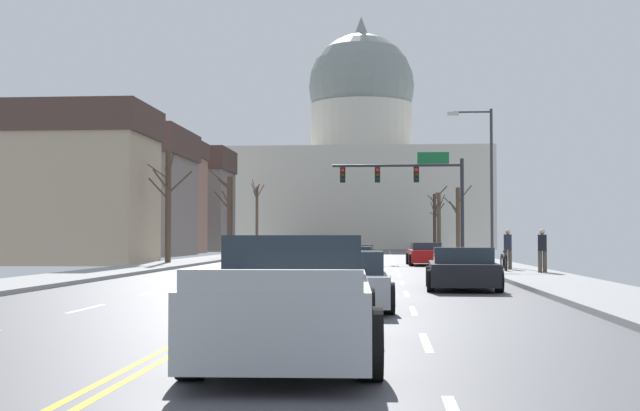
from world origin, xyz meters
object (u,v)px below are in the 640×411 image
(pickup_truck_near_05, at_px, (292,301))
(pedestrian_00, at_px, (542,248))
(pedestrian_01, at_px, (508,247))
(sedan_near_02, at_px, (351,263))
(sedan_near_00, at_px, (425,254))
(signal_gantry, at_px, (414,182))
(sedan_near_04, at_px, (345,281))
(sedan_oncoming_01, at_px, (284,248))
(street_lamp_right, at_px, (486,172))
(sedan_near_01, at_px, (355,258))
(sedan_oncoming_00, at_px, (316,251))
(sedan_near_03, at_px, (462,270))
(bicycle_parked, at_px, (504,262))

(pickup_truck_near_05, distance_m, pedestrian_00, 23.57)
(pedestrian_01, bearing_deg, sedan_near_02, -142.23)
(sedan_near_02, bearing_deg, pedestrian_01, 37.77)
(sedan_near_02, bearing_deg, sedan_near_00, 75.95)
(signal_gantry, bearing_deg, sedan_near_04, -94.76)
(sedan_near_02, relative_size, sedan_oncoming_01, 1.03)
(sedan_near_02, bearing_deg, street_lamp_right, 57.46)
(sedan_near_01, bearing_deg, sedan_near_04, -88.65)
(pickup_truck_near_05, bearing_deg, sedan_near_04, 87.23)
(sedan_oncoming_01, bearing_deg, sedan_near_04, -81.64)
(sedan_near_02, bearing_deg, sedan_near_04, -88.41)
(street_lamp_right, xyz_separation_m, sedan_oncoming_01, (-13.09, 25.88, -4.13))
(sedan_near_01, xyz_separation_m, sedan_near_04, (0.48, -20.23, 0.02))
(pedestrian_00, bearing_deg, sedan_near_00, 108.00)
(signal_gantry, relative_size, street_lamp_right, 1.03)
(pickup_truck_near_05, bearing_deg, sedan_oncoming_00, 94.28)
(sedan_oncoming_01, bearing_deg, sedan_near_02, -79.12)
(sedan_near_02, relative_size, sedan_near_03, 1.01)
(signal_gantry, relative_size, pedestrian_00, 4.63)
(sedan_near_03, relative_size, sedan_near_04, 0.95)
(sedan_near_00, bearing_deg, pickup_truck_near_05, -95.68)
(sedan_near_02, relative_size, sedan_oncoming_00, 0.94)
(sedan_near_03, bearing_deg, sedan_near_01, 105.05)
(pedestrian_01, height_order, bicycle_parked, pedestrian_01)
(sedan_near_04, bearing_deg, sedan_oncoming_01, 98.36)
(sedan_near_02, xyz_separation_m, sedan_near_03, (3.53, -6.77, 0.02))
(signal_gantry, bearing_deg, sedan_oncoming_01, 120.38)
(pedestrian_01, bearing_deg, signal_gantry, 104.53)
(sedan_near_04, xyz_separation_m, pedestrian_00, (7.05, 15.17, 0.51))
(pickup_truck_near_05, bearing_deg, pedestrian_00, 71.71)
(signal_gantry, height_order, pedestrian_00, signal_gantry)
(sedan_near_01, xyz_separation_m, sedan_near_02, (0.10, -6.71, -0.01))
(sedan_oncoming_00, distance_m, bicycle_parked, 24.33)
(signal_gantry, xyz_separation_m, sedan_near_03, (0.46, -25.52, -4.24))
(pickup_truck_near_05, height_order, sedan_oncoming_01, pickup_truck_near_05)
(sedan_near_00, distance_m, sedan_oncoming_01, 24.13)
(sedan_near_02, relative_size, pedestrian_01, 2.56)
(sedan_near_02, xyz_separation_m, sedan_near_04, (0.38, -13.52, 0.03))
(sedan_near_02, distance_m, sedan_near_03, 7.64)
(sedan_near_01, xyz_separation_m, pedestrian_00, (7.52, -5.05, 0.52))
(signal_gantry, xyz_separation_m, sedan_oncoming_00, (-6.52, 7.10, -4.24))
(sedan_near_01, bearing_deg, sedan_near_02, -89.15)
(sedan_near_02, xyz_separation_m, pedestrian_00, (7.42, 1.66, 0.53))
(sedan_near_00, relative_size, pedestrian_01, 2.61)
(street_lamp_right, bearing_deg, signal_gantry, 109.51)
(sedan_near_02, bearing_deg, sedan_oncoming_01, 100.88)
(sedan_oncoming_00, bearing_deg, signal_gantry, -47.40)
(pickup_truck_near_05, relative_size, sedan_oncoming_01, 1.35)
(sedan_near_01, height_order, sedan_near_02, same)
(street_lamp_right, relative_size, bicycle_parked, 4.36)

